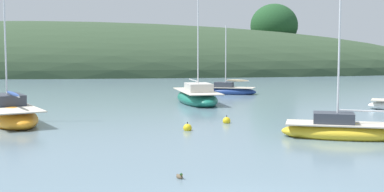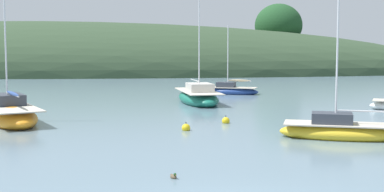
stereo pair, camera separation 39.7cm
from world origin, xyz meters
The scene contains 8 objects.
far_shoreline_hill centered at (-25.03, 78.89, 0.12)m, with size 150.00×36.00×21.51m.
sailboat_yellow_far centered at (0.89, 27.24, 0.47)m, with size 3.71×8.19×11.72m.
sailboat_cream_ketch centered at (-10.54, 17.42, 0.46)m, with size 5.87×8.22×9.11m.
sailboat_orange_cutter centered at (6.37, 11.06, 0.35)m, with size 6.01×3.51×6.96m.
sailboat_blue_center centered at (4.40, 35.17, 0.34)m, with size 5.50×3.48×6.51m.
mooring_buoy_inner centered at (-0.66, 13.83, 0.12)m, with size 0.44×0.44×0.54m.
mooring_buoy_channel centered at (1.68, 16.31, 0.12)m, with size 0.44×0.44×0.54m.
duck_trailing centered at (-1.51, 4.08, 0.05)m, with size 0.28×0.42×0.24m.
Camera 1 is at (-2.24, -12.05, 4.09)m, focal length 48.28 mm.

